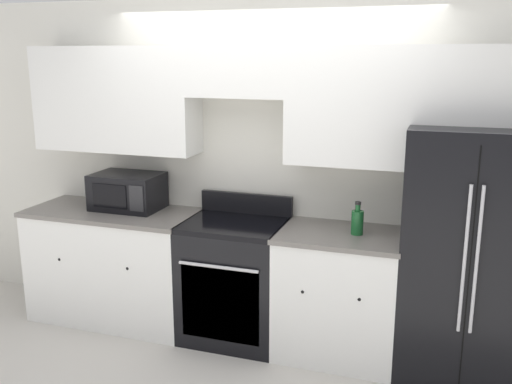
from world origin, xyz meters
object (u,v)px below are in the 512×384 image
refrigerator (468,254)px  bottle (357,221)px  oven_range (235,280)px  microwave (128,191)px

refrigerator → bottle: size_ratio=7.33×
bottle → oven_range: bearing=-179.5°
microwave → bottle: microwave is taller
bottle → microwave: bearing=177.4°
oven_range → refrigerator: size_ratio=0.64×
oven_range → microwave: (-0.96, 0.09, 0.61)m
refrigerator → microwave: size_ratio=3.16×
microwave → bottle: size_ratio=2.32×
refrigerator → microwave: 2.64m
refrigerator → microwave: (-2.63, 0.05, 0.22)m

